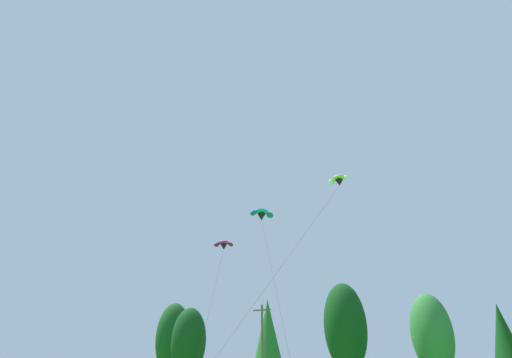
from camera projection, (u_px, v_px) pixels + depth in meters
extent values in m
ellipsoid|color=#144719|center=(173.00, 338.00, 67.77)|extent=(5.62, 5.62, 11.12)
ellipsoid|color=#0F3D14|center=(189.00, 341.00, 60.24)|extent=(5.10, 5.10, 9.59)
cone|color=#236628|center=(268.00, 334.00, 59.07)|extent=(4.49, 4.49, 9.71)
ellipsoid|color=#0F3D14|center=(345.00, 326.00, 54.78)|extent=(5.71, 5.71, 11.37)
ellipsoid|color=#2D7033|center=(432.00, 333.00, 52.38)|extent=(5.22, 5.22, 9.94)
cone|color=#0F3D14|center=(505.00, 338.00, 50.28)|extent=(4.03, 4.03, 8.19)
cylinder|color=brown|center=(262.00, 352.00, 46.00)|extent=(0.26, 0.26, 10.30)
cube|color=brown|center=(262.00, 310.00, 48.01)|extent=(2.20, 0.14, 0.14)
ellipsoid|color=#93D633|center=(339.00, 178.00, 41.54)|extent=(1.48, 1.11, 0.64)
ellipsoid|color=white|center=(346.00, 178.00, 41.00)|extent=(0.76, 0.83, 0.76)
ellipsoid|color=white|center=(331.00, 182.00, 41.87)|extent=(0.89, 0.84, 0.76)
cone|color=black|center=(339.00, 183.00, 41.37)|extent=(0.89, 0.89, 0.64)
cylinder|color=black|center=(283.00, 265.00, 33.27)|extent=(8.23, 12.92, 18.35)
ellipsoid|color=teal|center=(262.00, 212.00, 50.41)|extent=(2.00, 1.96, 0.93)
ellipsoid|color=#0F666B|center=(270.00, 215.00, 50.61)|extent=(1.21, 1.19, 1.07)
ellipsoid|color=#0F666B|center=(253.00, 213.00, 49.94)|extent=(1.18, 1.21, 1.07)
cone|color=black|center=(261.00, 217.00, 50.19)|extent=(1.39, 1.39, 0.84)
cylinder|color=black|center=(275.00, 284.00, 39.98)|extent=(7.33, 11.46, 18.27)
ellipsoid|color=#D12893|center=(224.00, 243.00, 46.01)|extent=(1.44, 1.12, 0.59)
ellipsoid|color=#66144C|center=(231.00, 244.00, 45.85)|extent=(0.85, 0.82, 0.71)
ellipsoid|color=#66144C|center=(217.00, 245.00, 45.98)|extent=(0.77, 0.80, 0.71)
cone|color=black|center=(224.00, 247.00, 45.86)|extent=(0.89, 0.89, 0.61)
cylinder|color=black|center=(212.00, 301.00, 35.52)|extent=(5.75, 14.91, 13.82)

